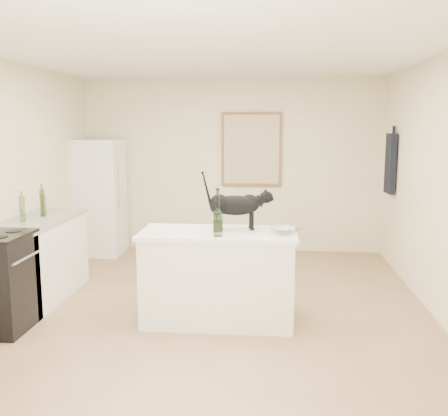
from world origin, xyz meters
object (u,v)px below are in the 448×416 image
fridge (99,197)px  wine_bottle (218,215)px  glass_bowl (285,231)px  black_cat (235,208)px

fridge → wine_bottle: size_ratio=4.37×
wine_bottle → glass_bowl: bearing=12.9°
fridge → glass_bowl: size_ratio=6.50×
fridge → wine_bottle: bearing=-53.2°
fridge → wine_bottle: fridge is taller
wine_bottle → glass_bowl: size_ratio=1.49×
wine_bottle → glass_bowl: 0.65m
fridge → glass_bowl: bearing=-44.3°
black_cat → glass_bowl: black_cat is taller
fridge → black_cat: (2.20, -2.45, 0.26)m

